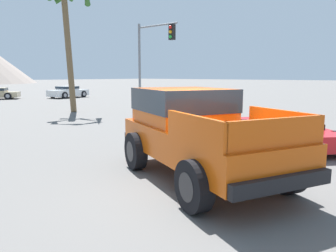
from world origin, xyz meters
The scene contains 6 objects.
ground_plane centered at (0.00, 0.00, 0.00)m, with size 320.00×320.00×0.00m, color #5B5956.
orange_pickup_truck centered at (0.57, 0.72, 1.13)m, with size 3.81×5.25×1.98m.
red_convertible_car centered at (5.28, 0.44, 0.42)m, with size 4.26×4.55×1.04m.
parked_car_white centered at (13.75, 26.35, 0.61)m, with size 4.30×2.43×1.19m.
traffic_light_main centered at (10.06, 10.87, 3.87)m, with size 0.38×3.24×5.58m.
palm_tree_short centered at (6.40, 14.51, 6.07)m, with size 3.13×3.07×8.04m.
Camera 1 is at (-5.38, -3.55, 2.28)m, focal length 35.00 mm.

